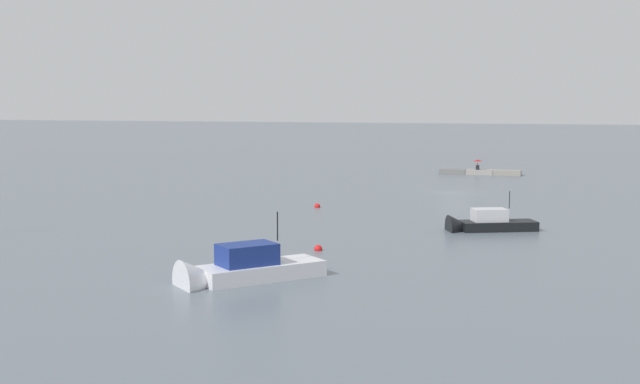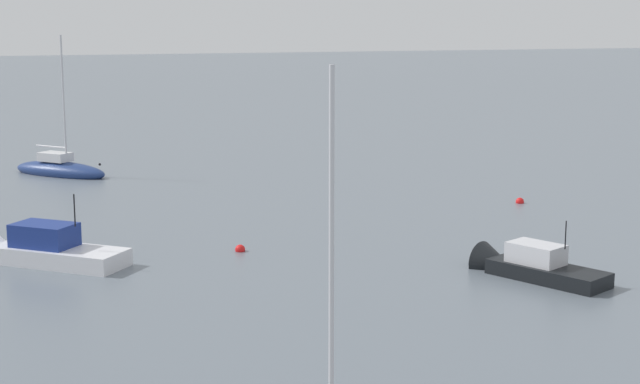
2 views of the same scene
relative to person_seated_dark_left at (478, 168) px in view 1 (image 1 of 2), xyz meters
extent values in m
plane|color=slate|center=(-0.26, 20.78, -0.85)|extent=(500.00, 500.00, 0.00)
cube|color=gray|center=(-3.45, -0.20, -0.55)|extent=(3.15, 1.88, 0.59)
cube|color=gray|center=(-0.26, -0.20, -0.55)|extent=(3.15, 1.88, 0.59)
cube|color=slate|center=(2.93, -0.20, -0.55)|extent=(3.15, 1.88, 0.59)
cube|color=#1E2333|center=(-0.04, 0.19, -0.17)|extent=(0.44, 0.48, 0.16)
cube|color=#232328|center=(0.02, -0.08, 0.01)|extent=(0.44, 0.29, 0.52)
sphere|color=tan|center=(0.02, -0.08, 0.37)|extent=(0.22, 0.22, 0.22)
cylinder|color=black|center=(0.02, -0.12, 0.27)|extent=(0.02, 0.02, 1.05)
cone|color=#B21E1E|center=(0.02, -0.12, 0.85)|extent=(1.13, 1.13, 0.20)
sphere|color=black|center=(0.02, -0.12, 0.98)|extent=(0.05, 0.05, 0.05)
cube|color=silver|center=(3.12, 61.55, -0.59)|extent=(5.75, 6.14, 1.03)
cone|color=silver|center=(5.14, 63.87, -0.59)|extent=(3.05, 3.05, 2.17)
cube|color=navy|center=(3.60, 62.11, 0.44)|extent=(3.08, 3.17, 1.03)
cube|color=#283847|center=(4.09, 62.66, 0.49)|extent=(1.31, 1.16, 0.72)
cylinder|color=black|center=(2.51, 60.85, 1.67)|extent=(0.06, 0.06, 1.44)
cube|color=black|center=(-6.43, 42.56, -0.63)|extent=(5.39, 3.80, 0.85)
cone|color=black|center=(-4.12, 43.62, -0.63)|extent=(2.36, 2.36, 1.79)
cube|color=silver|center=(-5.87, 42.82, 0.21)|extent=(2.62, 2.21, 0.85)
cube|color=#283847|center=(-5.32, 43.07, 0.25)|extent=(0.65, 1.26, 0.59)
cylinder|color=black|center=(-7.12, 42.25, 1.23)|extent=(0.05, 0.05, 1.18)
sphere|color=red|center=(8.82, 34.71, -0.76)|extent=(0.49, 0.49, 0.49)
sphere|color=red|center=(2.80, 53.35, -0.76)|extent=(0.47, 0.47, 0.47)
camera|label=1|loc=(-11.55, 98.36, 7.75)|focal=46.33mm
camera|label=2|loc=(-39.88, 64.46, 9.97)|focal=54.07mm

